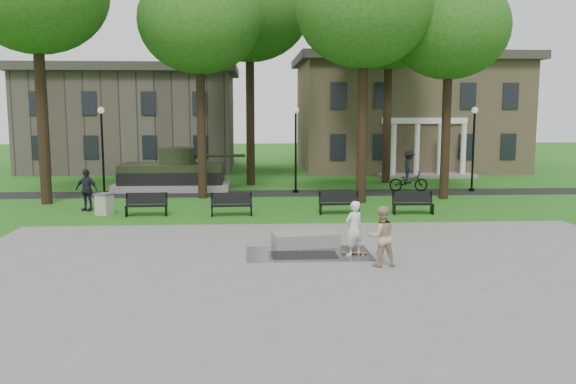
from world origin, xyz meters
name	(u,v)px	position (x,y,z in m)	size (l,w,h in m)	color
ground	(306,240)	(0.00, 0.00, 0.00)	(120.00, 120.00, 0.00)	#1D6217
plaza	(322,278)	(0.00, -5.00, 0.01)	(22.00, 16.00, 0.02)	gray
footpath	(287,193)	(0.00, 12.00, 0.01)	(44.00, 2.60, 0.01)	black
building_right	(405,112)	(10.00, 26.00, 4.34)	(17.00, 12.00, 8.60)	#9E8460
building_left	(134,122)	(-11.00, 26.50, 3.60)	(15.00, 10.00, 7.20)	#4C443D
tree_1	(199,22)	(-4.50, 10.50, 8.95)	(6.20, 6.20, 11.63)	black
tree_2	(364,10)	(3.50, 8.50, 9.32)	(6.60, 6.60, 12.16)	black
tree_3	(449,29)	(8.00, 9.50, 8.60)	(6.00, 6.00, 11.19)	black
tree_4	(249,11)	(-2.00, 16.00, 10.39)	(7.20, 7.20, 13.50)	black
tree_5	(389,25)	(6.50, 16.50, 9.67)	(6.40, 6.40, 12.44)	black
lamp_left	(102,143)	(-10.00, 12.30, 2.79)	(0.36, 0.36, 4.73)	black
lamp_mid	(296,142)	(0.50, 12.30, 2.79)	(0.36, 0.36, 4.73)	black
lamp_right	(474,142)	(10.50, 12.30, 2.79)	(0.36, 0.36, 4.73)	black
tank_monument	(173,175)	(-6.46, 14.00, 0.86)	(7.45, 3.40, 2.40)	gray
puddle	(303,255)	(-0.30, -2.34, 0.02)	(2.20, 1.20, 0.00)	black
concrete_block	(306,239)	(-0.10, -1.03, 0.24)	(2.20, 1.00, 0.45)	gray
skateboard	(355,254)	(1.37, -2.35, 0.06)	(0.78, 0.20, 0.07)	brown
skateboarder	(354,228)	(1.31, -2.44, 0.90)	(0.64, 0.42, 1.75)	white
friend_watching	(381,236)	(1.90, -3.81, 0.92)	(0.87, 0.68, 1.80)	tan
pedestrian_walker	(86,190)	(-9.47, 6.82, 0.97)	(1.13, 0.47, 1.94)	#20212B
cyclist	(409,175)	(6.90, 12.45, 0.95)	(2.19, 1.26, 2.33)	black
park_bench_0	(147,204)	(-6.52, 5.33, 0.52)	(1.82, 0.60, 1.00)	black
park_bench_1	(232,204)	(-2.81, 5.16, 0.52)	(1.82, 0.60, 1.00)	black
park_bench_2	(339,202)	(1.95, 5.33, 0.52)	(1.81, 0.56, 1.00)	black
park_bench_3	(413,202)	(5.21, 5.12, 0.52)	(1.81, 0.58, 1.00)	black
trash_bin	(104,204)	(-8.42, 5.69, 0.49)	(0.87, 0.87, 0.96)	#AAA58C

